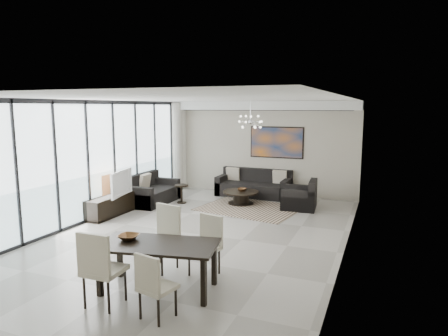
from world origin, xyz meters
The scene contains 20 objects.
room_shell centered at (0.46, 0.00, 1.45)m, with size 6.00×9.00×2.90m.
window_wall centered at (-2.86, 0.00, 1.47)m, with size 0.37×8.95×2.90m.
soffit centered at (0.00, 4.30, 2.77)m, with size 5.98×0.40×0.26m, color white.
painting centered at (0.50, 4.47, 1.65)m, with size 1.68×0.04×0.98m, color #C2651A.
chandelier centered at (0.30, 2.50, 2.35)m, with size 0.66×0.66×0.71m.
rug centered at (0.30, 2.52, 0.01)m, with size 2.54×1.95×0.01m, color black.
coffee_table centered at (-0.11, 2.95, 0.20)m, with size 1.03×1.03×0.36m.
bowl_coffee centered at (-0.09, 2.98, 0.40)m, with size 0.26×0.26×0.08m, color brown.
sofa_main centered at (-0.09, 4.07, 0.28)m, with size 2.25×0.92×0.82m.
loveseat centered at (-2.55, 2.08, 0.28)m, with size 0.94×1.66×0.83m.
armchair centered at (1.57, 3.05, 0.27)m, with size 0.97×1.01×0.79m.
side_table centered at (-1.73, 2.40, 0.35)m, with size 0.39×0.39×0.53m.
tv_console centered at (-2.76, 0.58, 0.26)m, with size 0.46×1.64×0.51m, color black.
television centered at (-2.60, 0.64, 0.83)m, with size 1.11×0.15×0.64m, color gray.
dining_table centered at (0.57, -2.63, 0.65)m, with size 1.89×1.20×0.73m.
dining_chair_sw centered at (0.12, -3.40, 0.63)m, with size 0.52×0.52×1.09m.
dining_chair_se centered at (0.96, -3.40, 0.52)m, with size 0.50×0.50×0.90m.
dining_chair_nw centered at (0.21, -1.83, 0.63)m, with size 0.58×0.58×1.08m.
dining_chair_ne centered at (0.99, -1.77, 0.56)m, with size 0.54×0.54×0.97m.
bowl_dining centered at (0.06, -2.63, 0.77)m, with size 0.31×0.31×0.08m, color brown.
Camera 1 is at (3.61, -7.52, 2.74)m, focal length 32.00 mm.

